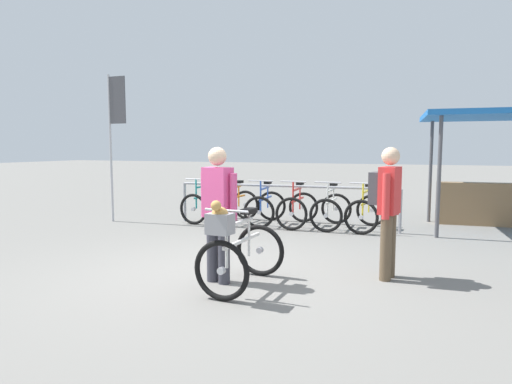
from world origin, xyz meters
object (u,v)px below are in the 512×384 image
object	(u,v)px
racked_bike_white	(331,210)
market_stall	(504,160)
racked_bike_blue	(266,207)
racked_bike_red	(298,209)
pedestrian_with_backpack	(388,204)
banner_flag	(115,120)
racked_bike_teal	(206,205)
racked_bike_yellow	(367,212)
featured_bicycle	(238,249)
person_with_featured_bike	(218,208)
racked_bike_orange	(235,206)

from	to	relation	value
racked_bike_white	market_stall	size ratio (longest dim) A/B	0.34
racked_bike_blue	racked_bike_red	world-z (taller)	same
market_stall	racked_bike_blue	bearing A→B (deg)	-165.75
racked_bike_white	pedestrian_with_backpack	world-z (taller)	pedestrian_with_backpack
racked_bike_blue	banner_flag	bearing A→B (deg)	-164.42
racked_bike_red	pedestrian_with_backpack	xyz separation A→B (m)	(2.04, -3.14, 0.57)
racked_bike_blue	racked_bike_teal	bearing A→B (deg)	-176.77
racked_bike_yellow	banner_flag	size ratio (longest dim) A/B	0.36
featured_bicycle	banner_flag	xyz separation A→B (m)	(-4.36, 3.32, 1.74)
racked_bike_red	racked_bike_white	world-z (taller)	same
racked_bike_red	market_stall	size ratio (longest dim) A/B	0.35
racked_bike_red	market_stall	bearing A→B (deg)	16.15
person_with_featured_bike	banner_flag	xyz separation A→B (m)	(-4.02, 3.13, 1.32)
racked_bike_orange	featured_bicycle	xyz separation A→B (m)	(1.90, -4.16, 0.12)
racked_bike_yellow	featured_bicycle	bearing A→B (deg)	-101.75
racked_bike_blue	person_with_featured_bike	world-z (taller)	person_with_featured_bike
racked_bike_white	featured_bicycle	bearing A→B (deg)	-92.67
featured_bicycle	banner_flag	distance (m)	5.75
racked_bike_yellow	pedestrian_with_backpack	distance (m)	3.33
racked_bike_red	racked_bike_teal	bearing A→B (deg)	-176.77
racked_bike_red	racked_bike_yellow	size ratio (longest dim) A/B	0.98
racked_bike_teal	banner_flag	distance (m)	2.69
racked_bike_orange	racked_bike_yellow	bearing A→B (deg)	3.23
racked_bike_teal	pedestrian_with_backpack	xyz separation A→B (m)	(4.14, -3.02, 0.57)
racked_bike_blue	featured_bicycle	xyz separation A→B (m)	(1.20, -4.20, 0.12)
racked_bike_orange	banner_flag	size ratio (longest dim) A/B	0.36
racked_bike_red	market_stall	distance (m)	4.18
racked_bike_red	person_with_featured_bike	xyz separation A→B (m)	(0.16, -4.05, 0.54)
racked_bike_yellow	pedestrian_with_backpack	bearing A→B (deg)	-78.72
person_with_featured_bike	racked_bike_orange	bearing A→B (deg)	111.41
featured_bicycle	racked_bike_blue	bearing A→B (deg)	105.91
racked_bike_teal	market_stall	xyz separation A→B (m)	(5.99, 1.25, 1.03)
banner_flag	racked_bike_white	bearing A→B (deg)	11.89
racked_bike_blue	banner_flag	xyz separation A→B (m)	(-3.16, -0.88, 1.86)
racked_bike_teal	racked_bike_orange	size ratio (longest dim) A/B	0.98
racked_bike_orange	racked_bike_yellow	world-z (taller)	same
racked_bike_blue	pedestrian_with_backpack	xyz separation A→B (m)	(2.74, -3.10, 0.57)
person_with_featured_bike	banner_flag	world-z (taller)	banner_flag
racked_bike_teal	featured_bicycle	xyz separation A→B (m)	(2.60, -4.12, 0.12)
racked_bike_teal	market_stall	distance (m)	6.20
racked_bike_yellow	banner_flag	bearing A→B (deg)	-169.24
racked_bike_teal	market_stall	size ratio (longest dim) A/B	0.34
racked_bike_white	pedestrian_with_backpack	distance (m)	3.50
racked_bike_blue	racked_bike_white	size ratio (longest dim) A/B	1.04
racked_bike_white	person_with_featured_bike	world-z (taller)	person_with_featured_bike
racked_bike_white	featured_bicycle	distance (m)	4.29
racked_bike_white	racked_bike_teal	bearing A→B (deg)	-176.77
banner_flag	racked_bike_blue	bearing A→B (deg)	15.58
racked_bike_white	market_stall	world-z (taller)	market_stall
racked_bike_yellow	pedestrian_with_backpack	xyz separation A→B (m)	(0.64, -3.22, 0.57)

